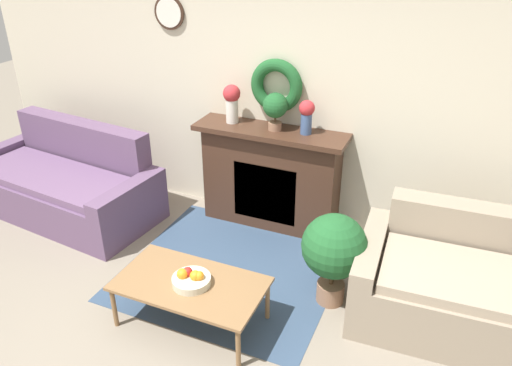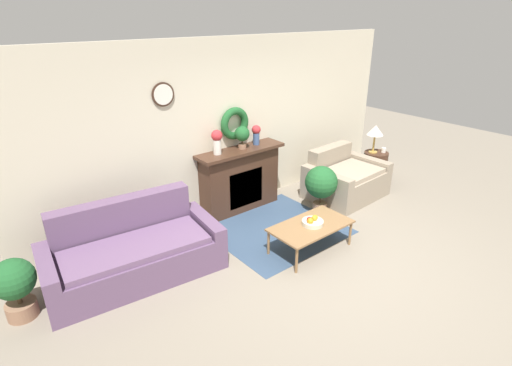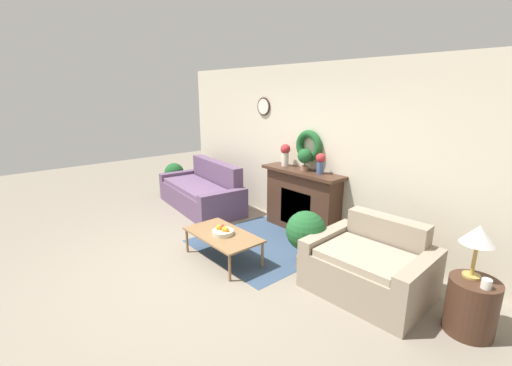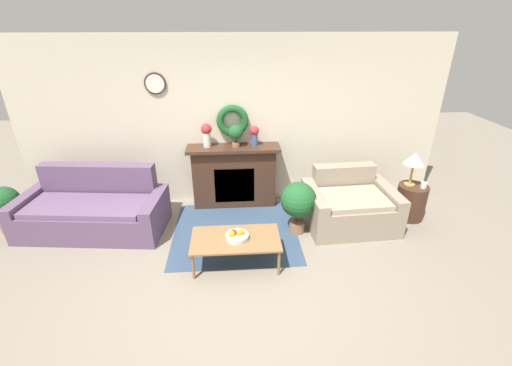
{
  "view_description": "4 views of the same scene",
  "coord_description": "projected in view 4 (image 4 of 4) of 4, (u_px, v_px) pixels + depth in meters",
  "views": [
    {
      "loc": [
        1.59,
        -1.96,
        2.76
      ],
      "look_at": [
        0.16,
        1.37,
        0.87
      ],
      "focal_mm": 35.0,
      "sensor_mm": 36.0,
      "label": 1
    },
    {
      "loc": [
        -3.56,
        -2.62,
        3.03
      ],
      "look_at": [
        -0.29,
        1.41,
        0.78
      ],
      "focal_mm": 28.0,
      "sensor_mm": 36.0,
      "label": 2
    },
    {
      "loc": [
        3.56,
        -1.92,
        2.27
      ],
      "look_at": [
        -0.23,
        1.34,
        0.92
      ],
      "focal_mm": 24.0,
      "sensor_mm": 36.0,
      "label": 3
    },
    {
      "loc": [
        -0.03,
        -3.02,
        2.87
      ],
      "look_at": [
        0.27,
        1.17,
        0.85
      ],
      "focal_mm": 24.0,
      "sensor_mm": 36.0,
      "label": 4
    }
  ],
  "objects": [
    {
      "name": "fireplace",
      "position": [
        234.0,
        176.0,
        5.67
      ],
      "size": [
        1.49,
        0.41,
        1.04
      ],
      "color": "#42281C",
      "rests_on": "ground_plane"
    },
    {
      "name": "potted_plant_floor_by_couch",
      "position": [
        5.0,
        205.0,
        4.99
      ],
      "size": [
        0.44,
        0.44,
        0.7
      ],
      "color": "#8E664C",
      "rests_on": "ground_plane"
    },
    {
      "name": "loveseat_right",
      "position": [
        349.0,
        206.0,
        5.21
      ],
      "size": [
        1.35,
        1.06,
        0.83
      ],
      "rotation": [
        0.0,
        0.0,
        0.05
      ],
      "color": "gray",
      "rests_on": "ground_plane"
    },
    {
      "name": "table_lamp",
      "position": [
        415.0,
        160.0,
        5.12
      ],
      "size": [
        0.31,
        0.31,
        0.53
      ],
      "color": "#B28E42",
      "rests_on": "side_table_by_loveseat"
    },
    {
      "name": "potted_plant_on_mantel",
      "position": [
        236.0,
        133.0,
        5.34
      ],
      "size": [
        0.23,
        0.23,
        0.36
      ],
      "color": "#8E664C",
      "rests_on": "fireplace"
    },
    {
      "name": "side_table_by_loveseat",
      "position": [
        411.0,
        202.0,
        5.38
      ],
      "size": [
        0.45,
        0.45,
        0.55
      ],
      "color": "#42281C",
      "rests_on": "ground_plane"
    },
    {
      "name": "fruit_bowl",
      "position": [
        237.0,
        236.0,
        4.28
      ],
      "size": [
        0.29,
        0.29,
        0.12
      ],
      "color": "beige",
      "rests_on": "coffee_table"
    },
    {
      "name": "wall_back",
      "position": [
        234.0,
        124.0,
        5.5
      ],
      "size": [
        6.8,
        0.18,
        2.7
      ],
      "color": "beige",
      "rests_on": "ground_plane"
    },
    {
      "name": "ground_plane",
      "position": [
        240.0,
        293.0,
        3.96
      ],
      "size": [
        16.0,
        16.0,
        0.0
      ],
      "primitive_type": "plane",
      "color": "gray"
    },
    {
      "name": "floor_rug",
      "position": [
        235.0,
        232.0,
        5.11
      ],
      "size": [
        1.82,
        1.72,
        0.01
      ],
      "color": "#334760",
      "rests_on": "ground_plane"
    },
    {
      "name": "mug",
      "position": [
        424.0,
        185.0,
        5.18
      ],
      "size": [
        0.09,
        0.09,
        0.09
      ],
      "color": "silver",
      "rests_on": "side_table_by_loveseat"
    },
    {
      "name": "potted_plant_floor_by_loveseat",
      "position": [
        298.0,
        201.0,
        4.9
      ],
      "size": [
        0.52,
        0.52,
        0.8
      ],
      "color": "#8E664C",
      "rests_on": "ground_plane"
    },
    {
      "name": "couch_left",
      "position": [
        94.0,
        210.0,
        5.08
      ],
      "size": [
        2.16,
        1.16,
        0.91
      ],
      "rotation": [
        0.0,
        0.0,
        -0.11
      ],
      "color": "#604766",
      "rests_on": "ground_plane"
    },
    {
      "name": "vase_on_mantel_right",
      "position": [
        255.0,
        134.0,
        5.39
      ],
      "size": [
        0.14,
        0.14,
        0.32
      ],
      "color": "#3D5684",
      "rests_on": "fireplace"
    },
    {
      "name": "vase_on_mantel_left",
      "position": [
        207.0,
        133.0,
        5.33
      ],
      "size": [
        0.17,
        0.17,
        0.37
      ],
      "color": "silver",
      "rests_on": "fireplace"
    },
    {
      "name": "coffee_table",
      "position": [
        236.0,
        240.0,
        4.31
      ],
      "size": [
        1.12,
        0.62,
        0.38
      ],
      "color": "olive",
      "rests_on": "ground_plane"
    }
  ]
}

